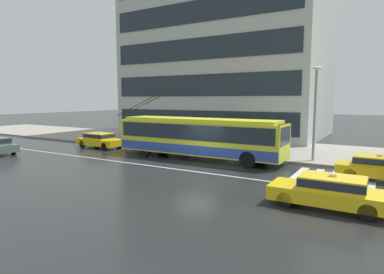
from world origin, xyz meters
TOP-DOWN VIEW (x-y plane):
  - ground_plane at (0.00, 0.00)m, footprint 160.00×160.00m
  - sidewalk_slab at (0.00, 9.07)m, footprint 80.00×10.00m
  - crosswalk_stripe_edge_near at (5.98, 1.03)m, footprint 0.44×4.40m
  - crosswalk_stripe_inner_a at (6.88, 1.03)m, footprint 0.44×4.40m
  - crosswalk_stripe_center at (7.78, 1.03)m, footprint 0.44×4.40m
  - crosswalk_stripe_inner_b at (8.68, 1.03)m, footprint 0.44×4.40m
  - crosswalk_stripe_edge_far at (9.58, 1.03)m, footprint 0.44×4.40m
  - lane_centre_line at (0.00, -1.20)m, footprint 72.00×0.14m
  - trolleybus at (-1.20, 2.47)m, footprint 13.49×2.61m
  - taxi_ahead_of_bus at (9.98, 1.97)m, footprint 4.41×1.80m
  - taxi_oncoming_far at (8.31, -4.04)m, footprint 4.33×1.77m
  - taxi_queued_behind_bus at (-11.24, 2.74)m, footprint 4.29×1.98m
  - bus_shelter at (-1.77, 6.30)m, footprint 3.82×1.57m
  - pedestrian_at_shelter at (-4.46, 6.31)m, footprint 1.30×1.30m
  - pedestrian_approaching_curb at (-4.48, 5.10)m, footprint 1.21×1.21m
  - pedestrian_walking_past at (2.18, 5.43)m, footprint 0.50×0.50m
  - street_lamp at (6.01, 5.20)m, footprint 0.60×0.32m
  - office_tower_corner_left at (-6.45, 19.14)m, footprint 22.00×15.69m

SIDE VIEW (x-z plane):
  - ground_plane at x=0.00m, z-range 0.00..0.00m
  - lane_centre_line at x=0.00m, z-range 0.00..0.01m
  - crosswalk_stripe_edge_near at x=5.98m, z-range 0.00..0.01m
  - crosswalk_stripe_inner_a at x=6.88m, z-range 0.00..0.01m
  - crosswalk_stripe_center at x=7.78m, z-range 0.00..0.01m
  - crosswalk_stripe_inner_b at x=8.68m, z-range 0.00..0.01m
  - crosswalk_stripe_edge_far at x=9.58m, z-range 0.00..0.01m
  - sidewalk_slab at x=0.00m, z-range 0.00..0.14m
  - taxi_oncoming_far at x=8.31m, z-range 0.01..1.40m
  - taxi_queued_behind_bus at x=-11.24m, z-range 0.01..1.40m
  - taxi_ahead_of_bus at x=9.98m, z-range 0.01..1.40m
  - pedestrian_walking_past at x=2.18m, z-range 0.28..1.85m
  - trolleybus at x=-1.20m, z-range -0.87..4.03m
  - pedestrian_at_shelter at x=-4.46m, z-range 0.77..2.73m
  - pedestrian_approaching_curb at x=-4.48m, z-range 0.75..2.80m
  - bus_shelter at x=-1.77m, z-range 0.73..3.12m
  - street_lamp at x=6.01m, z-range 0.74..6.90m
  - office_tower_corner_left at x=-6.45m, z-range 0.01..18.49m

